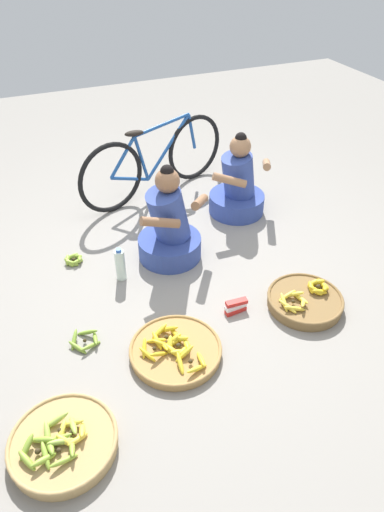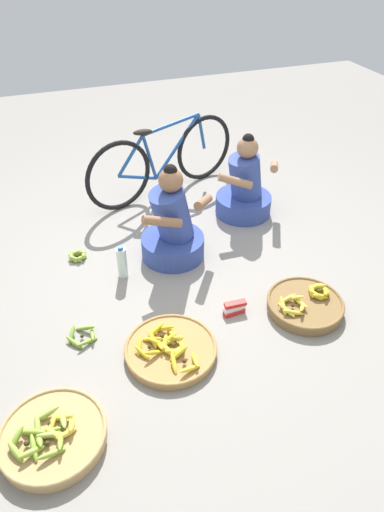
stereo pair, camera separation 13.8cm
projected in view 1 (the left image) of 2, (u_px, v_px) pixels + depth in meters
ground_plane at (182, 277)px, 3.62m from camera, size 10.00×10.00×0.00m
vendor_woman_front at (169, 229)px, 3.68m from camera, size 0.66×0.52×0.83m
vendor_woman_behind at (238, 188)px, 4.25m from camera, size 0.71×0.52×0.79m
bicycle_leaning at (155, 161)px, 4.46m from camera, size 1.63×0.57×0.73m
banana_basket_mid_left at (305, 300)px, 3.33m from camera, size 0.55×0.55×0.15m
banana_basket_front_right at (63, 443)px, 2.45m from camera, size 0.59×0.59×0.15m
banana_basket_front_left at (175, 350)px, 2.97m from camera, size 0.61×0.61×0.13m
loose_bananas_near_vendor at (85, 341)px, 3.05m from camera, size 0.22×0.22×0.08m
loose_bananas_back_right at (74, 260)px, 3.75m from camera, size 0.17×0.17×0.07m
water_bottle at (120, 265)px, 3.53m from camera, size 0.08×0.08×0.29m
packet_carton_stack at (236, 306)px, 3.29m from camera, size 0.18×0.08×0.09m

